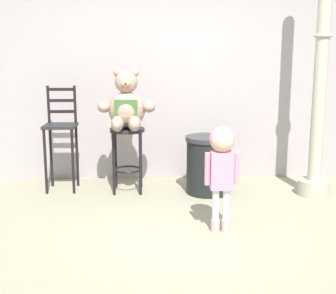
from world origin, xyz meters
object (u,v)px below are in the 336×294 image
lamppost (320,86)px  bar_chair_empty (61,132)px  teddy_bear (127,107)px  bar_stool_with_teddy (127,146)px  trash_bin (208,165)px  child_walking (222,156)px

lamppost → bar_chair_empty: (-2.92, 0.36, -0.56)m
teddy_bear → bar_chair_empty: bearing=169.0°
teddy_bear → bar_chair_empty: size_ratio=0.56×
bar_stool_with_teddy → trash_bin: (0.94, -0.10, -0.20)m
child_walking → lamppost: (1.23, 1.06, 0.54)m
trash_bin → bar_chair_empty: 1.77m
child_walking → trash_bin: size_ratio=1.45×
bar_stool_with_teddy → lamppost: (2.14, -0.24, 0.71)m
bar_stool_with_teddy → lamppost: lamppost is taller
bar_stool_with_teddy → trash_bin: size_ratio=1.13×
teddy_bear → trash_bin: teddy_bear is taller
trash_bin → lamppost: bearing=-6.6°
lamppost → teddy_bear: bearing=174.6°
bar_stool_with_teddy → teddy_bear: (-0.00, -0.03, 0.46)m
bar_stool_with_teddy → child_walking: bearing=-55.1°
bar_stool_with_teddy → child_walking: 1.59m
teddy_bear → lamppost: (2.14, -0.20, 0.24)m
teddy_bear → child_walking: (0.90, -1.26, -0.30)m
child_walking → lamppost: 1.71m
bar_stool_with_teddy → child_walking: child_walking is taller
child_walking → lamppost: size_ratio=0.31×
bar_stool_with_teddy → child_walking: size_ratio=0.78×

